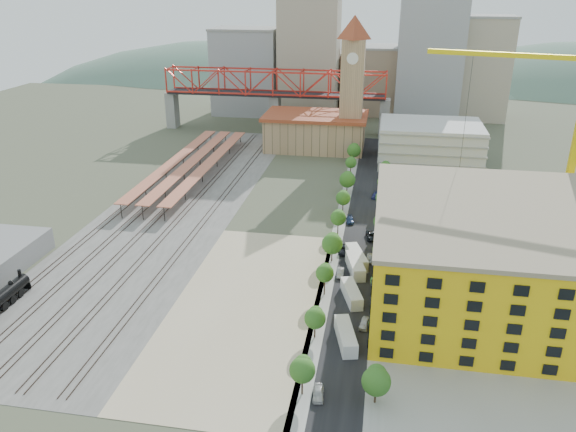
% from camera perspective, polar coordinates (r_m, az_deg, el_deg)
% --- Properties ---
extents(ground, '(400.00, 400.00, 0.00)m').
position_cam_1_polar(ground, '(137.46, 0.51, -2.37)').
color(ground, '#474C38').
rests_on(ground, ground).
extents(ballast_strip, '(36.00, 165.00, 0.06)m').
position_cam_1_polar(ballast_strip, '(162.00, -11.12, 1.19)').
color(ballast_strip, '#605E59').
rests_on(ballast_strip, ground).
extents(dirt_lot, '(28.00, 67.00, 0.06)m').
position_cam_1_polar(dirt_lot, '(110.98, -4.24, -8.99)').
color(dirt_lot, tan).
rests_on(dirt_lot, ground).
extents(street_asphalt, '(12.00, 170.00, 0.06)m').
position_cam_1_polar(street_asphalt, '(149.72, 7.51, -0.39)').
color(street_asphalt, black).
rests_on(street_asphalt, ground).
extents(sidewalk_west, '(3.00, 170.00, 0.04)m').
position_cam_1_polar(sidewalk_west, '(149.97, 5.41, -0.26)').
color(sidewalk_west, gray).
rests_on(sidewalk_west, ground).
extents(sidewalk_east, '(3.00, 170.00, 0.04)m').
position_cam_1_polar(sidewalk_east, '(149.67, 9.61, -0.53)').
color(sidewalk_east, gray).
rests_on(sidewalk_east, ground).
extents(construction_pad, '(50.00, 90.00, 0.06)m').
position_cam_1_polar(construction_pad, '(120.78, 20.61, -7.72)').
color(construction_pad, gray).
rests_on(construction_pad, ground).
extents(rail_tracks, '(26.56, 160.00, 0.18)m').
position_cam_1_polar(rail_tracks, '(162.59, -11.72, 1.27)').
color(rail_tracks, '#382B23').
rests_on(rail_tracks, ground).
extents(platform_canopies, '(16.00, 80.00, 4.12)m').
position_cam_1_polar(platform_canopies, '(186.72, -9.74, 5.47)').
color(platform_canopies, '#B25E44').
rests_on(platform_canopies, ground).
extents(station_hall, '(38.00, 24.00, 13.10)m').
position_cam_1_polar(station_hall, '(212.77, 2.82, 8.63)').
color(station_hall, tan).
rests_on(station_hall, ground).
extents(clock_tower, '(12.00, 12.00, 52.00)m').
position_cam_1_polar(clock_tower, '(205.39, 6.59, 14.27)').
color(clock_tower, tan).
rests_on(clock_tower, ground).
extents(parking_garage, '(34.00, 26.00, 14.00)m').
position_cam_1_polar(parking_garage, '(200.21, 14.19, 7.16)').
color(parking_garage, silver).
rests_on(parking_garage, ground).
extents(truss_bridge, '(94.00, 9.60, 25.60)m').
position_cam_1_polar(truss_bridge, '(235.63, -1.35, 13.06)').
color(truss_bridge, gray).
rests_on(truss_bridge, ground).
extents(construction_building, '(44.60, 50.60, 18.80)m').
position_cam_1_polar(construction_building, '(115.95, 19.79, -3.64)').
color(construction_building, gold).
rests_on(construction_building, ground).
extents(street_trees, '(15.40, 124.40, 8.00)m').
position_cam_1_polar(street_trees, '(140.57, 7.30, -1.98)').
color(street_trees, '#2F611D').
rests_on(street_trees, ground).
extents(skyline, '(133.00, 46.00, 60.00)m').
position_cam_1_polar(skyline, '(267.87, 7.32, 14.90)').
color(skyline, '#9EA0A3').
rests_on(skyline, ground).
extents(distant_hills, '(647.00, 264.00, 227.00)m').
position_cam_1_polar(distant_hills, '(407.69, 12.82, 2.34)').
color(distant_hills, '#4C6B59').
rests_on(distant_hills, ground).
extents(tower_crane, '(46.01, 14.34, 50.50)m').
position_cam_1_polar(tower_crane, '(140.67, 26.37, 9.28)').
color(tower_crane, yellow).
rests_on(tower_crane, ground).
extents(site_trailer_a, '(4.91, 10.16, 2.69)m').
position_cam_1_polar(site_trailer_a, '(100.14, 5.89, -12.04)').
color(site_trailer_a, silver).
rests_on(site_trailer_a, ground).
extents(site_trailer_b, '(5.16, 9.77, 2.59)m').
position_cam_1_polar(site_trailer_b, '(112.58, 6.47, -7.84)').
color(site_trailer_b, silver).
rests_on(site_trailer_b, ground).
extents(site_trailer_c, '(5.06, 10.49, 2.78)m').
position_cam_1_polar(site_trailer_c, '(122.83, 6.85, -5.05)').
color(site_trailer_c, silver).
rests_on(site_trailer_c, ground).
extents(site_trailer_d, '(5.74, 10.54, 2.79)m').
position_cam_1_polar(site_trailer_d, '(126.39, 6.96, -4.21)').
color(site_trailer_d, silver).
rests_on(site_trailer_d, ground).
extents(car_0, '(2.00, 4.23, 1.40)m').
position_cam_1_polar(car_0, '(89.07, 3.09, -17.55)').
color(car_0, '#BCBCBC').
rests_on(car_0, ground).
extents(car_1, '(1.50, 4.15, 1.36)m').
position_cam_1_polar(car_1, '(121.18, 5.34, -5.76)').
color(car_1, gray).
rests_on(car_1, ground).
extents(car_2, '(2.80, 5.48, 1.48)m').
position_cam_1_polar(car_2, '(131.19, 5.76, -3.42)').
color(car_2, black).
rests_on(car_2, ground).
extents(car_3, '(2.37, 4.70, 1.31)m').
position_cam_1_polar(car_3, '(147.56, 6.32, -0.42)').
color(car_3, navy).
rests_on(car_3, ground).
extents(car_4, '(2.15, 4.21, 1.37)m').
position_cam_1_polar(car_4, '(104.97, 7.77, -10.78)').
color(car_4, silver).
rests_on(car_4, ground).
extents(car_5, '(1.63, 4.11, 1.33)m').
position_cam_1_polar(car_5, '(128.01, 8.33, -4.29)').
color(car_5, '#949499').
rests_on(car_5, ground).
extents(car_6, '(3.34, 5.84, 1.53)m').
position_cam_1_polar(car_6, '(138.77, 8.52, -2.04)').
color(car_6, black).
rests_on(car_6, ground).
extents(car_7, '(2.44, 4.74, 1.31)m').
position_cam_1_polar(car_7, '(165.57, 8.86, 2.06)').
color(car_7, navy).
rests_on(car_7, ground).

